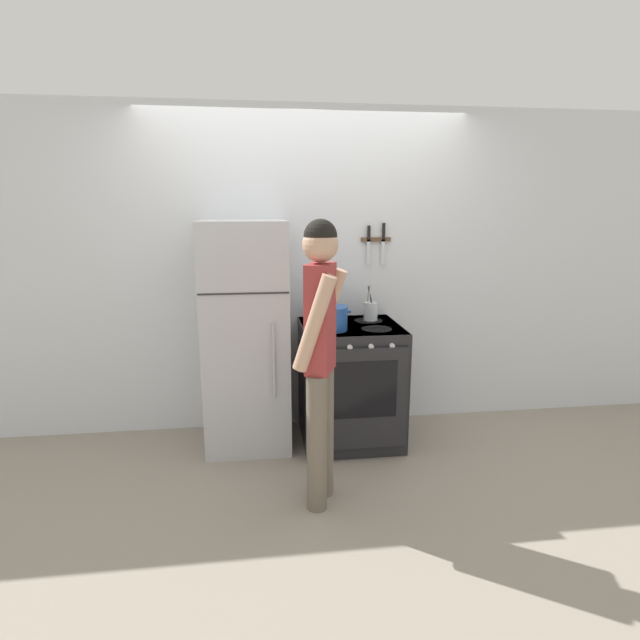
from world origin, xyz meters
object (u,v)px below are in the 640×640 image
object	(u,v)px
dutch_oven_pot	(332,318)
utensil_jar	(370,311)
tea_kettle	(328,312)
stove_range	(351,383)
person	(320,348)
refrigerator	(246,336)

from	to	relation	value
dutch_oven_pot	utensil_jar	world-z (taller)	utensil_jar
dutch_oven_pot	tea_kettle	world-z (taller)	tea_kettle
utensil_jar	stove_range	bearing A→B (deg)	-136.73
stove_range	utensil_jar	size ratio (longest dim) A/B	3.24
person	tea_kettle	bearing A→B (deg)	11.44
dutch_oven_pot	utensil_jar	size ratio (longest dim) A/B	0.99
refrigerator	person	bearing A→B (deg)	-62.93
stove_range	tea_kettle	xyz separation A→B (m)	(-0.15, 0.17, 0.52)
refrigerator	stove_range	bearing A→B (deg)	-4.96
person	refrigerator	bearing A→B (deg)	49.29
dutch_oven_pot	person	size ratio (longest dim) A/B	0.16
stove_range	tea_kettle	size ratio (longest dim) A/B	3.77
stove_range	dutch_oven_pot	world-z (taller)	dutch_oven_pot
tea_kettle	utensil_jar	world-z (taller)	utensil_jar
tea_kettle	utensil_jar	xyz separation A→B (m)	(0.34, 0.01, 0.00)
dutch_oven_pot	person	xyz separation A→B (m)	(-0.17, -0.69, -0.02)
dutch_oven_pot	tea_kettle	bearing A→B (deg)	87.33
refrigerator	tea_kettle	world-z (taller)	refrigerator
tea_kettle	utensil_jar	distance (m)	0.34
stove_range	dutch_oven_pot	distance (m)	0.57
utensil_jar	person	world-z (taller)	person
person	dutch_oven_pot	bearing A→B (deg)	8.25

